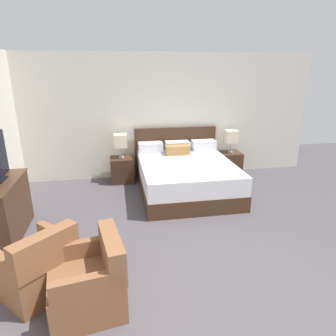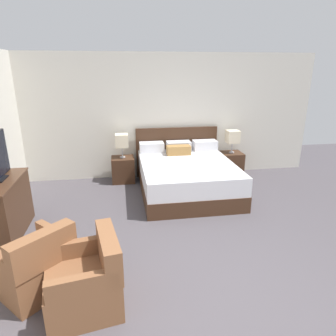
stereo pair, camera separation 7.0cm
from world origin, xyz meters
name	(u,v)px [view 2 (the right image)]	position (x,y,z in m)	size (l,w,h in m)	color
ground_plane	(213,307)	(0.00, 0.00, 0.00)	(11.87, 11.87, 0.00)	#4C474C
wall_back	(159,117)	(0.00, 3.99, 1.29)	(6.75, 0.06, 2.57)	silver
bed	(186,175)	(0.37, 2.94, 0.33)	(1.76, 2.06, 1.06)	#422819
nightstand_left	(123,169)	(-0.81, 3.68, 0.26)	(0.46, 0.43, 0.52)	#422819
nightstand_right	(231,164)	(1.54, 3.68, 0.26)	(0.46, 0.43, 0.52)	#422819
table_lamp_left	(122,141)	(-0.81, 3.68, 0.87)	(0.26, 0.26, 0.49)	#B7B7BC
table_lamp_right	(233,137)	(1.54, 3.68, 0.87)	(0.26, 0.26, 0.49)	#B7B7BC
dresser	(2,208)	(-2.50, 1.81, 0.42)	(0.50, 1.11, 0.81)	#422819
armchair_by_window	(35,266)	(-1.79, 0.56, 0.28)	(0.97, 0.97, 0.76)	brown
armchair_companion	(87,282)	(-1.22, 0.23, 0.28)	(0.80, 0.79, 0.76)	brown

